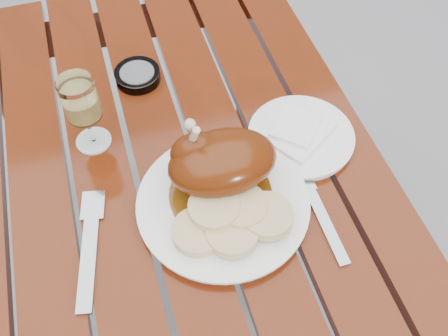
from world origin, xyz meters
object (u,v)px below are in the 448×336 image
Objects in this scene: table at (182,261)px; dinner_plate at (223,204)px; side_plate at (301,137)px; ashtray at (138,75)px; wine_glass at (85,114)px.

table is 3.96× the size of dinner_plate.
dinner_plate is 0.21m from side_plate.
table is 0.47m from side_plate.
dinner_plate reaches higher than table.
side_plate is at bearing 1.16° from table.
dinner_plate is (0.08, -0.10, 0.38)m from table.
side_plate is at bearing -43.33° from ashtray.
ashtray is (-0.00, 0.26, 0.39)m from table.
ashtray is at bearing 136.67° from side_plate.
table is 5.84× the size of side_plate.
wine_glass is (-0.20, 0.22, 0.07)m from dinner_plate.
ashtray is at bearing 90.91° from table.
ashtray is (-0.08, 0.36, 0.00)m from dinner_plate.
table is 12.50× the size of ashtray.
table is at bearing -44.56° from wine_glass.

